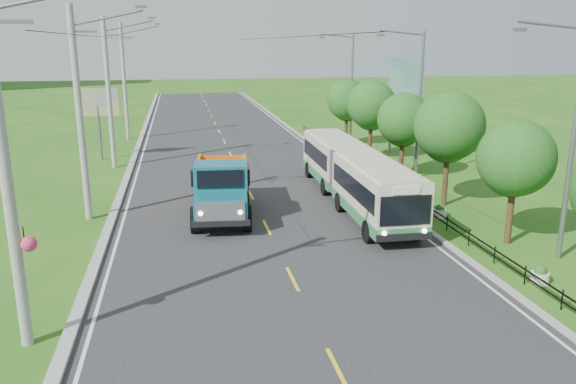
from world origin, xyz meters
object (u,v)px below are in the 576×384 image
object	(u,v)px
planter_mid	(383,175)
billboard_right	(405,86)
streetlight_near	(570,136)
pole_far	(125,81)
pole_mid	(109,93)
tree_fourth	(403,122)
tree_second	(515,162)
pole_nearest	(8,175)
tree_back	(347,102)
planter_far	(346,152)
bus	(353,172)
dump_truck	(222,184)
streetlight_mid	(418,100)
billboard_left	(97,107)
tree_fifth	(371,107)
pole_near	(80,114)
planter_near	(440,212)
streetlight_far	(350,85)
planter_front	(540,276)

from	to	relation	value
planter_mid	billboard_right	bearing A→B (deg)	58.34
streetlight_near	pole_far	bearing A→B (deg)	119.81
pole_far	streetlight_near	xyz separation A→B (m)	(18.90, -33.00, -0.19)
pole_mid	tree_fourth	world-z (taller)	pole_mid
tree_second	pole_nearest	bearing A→B (deg)	-164.14
pole_far	tree_back	world-z (taller)	pole_far
tree_second	planter_far	xyz separation A→B (m)	(-1.26, 19.86, -3.23)
tree_fourth	bus	world-z (taller)	tree_fourth
pole_far	streetlight_near	bearing A→B (deg)	-60.19
dump_truck	pole_far	bearing A→B (deg)	109.84
streetlight_mid	planter_mid	world-z (taller)	streetlight_mid
streetlight_near	billboard_left	bearing A→B (deg)	130.01
streetlight_mid	dump_truck	world-z (taller)	streetlight_mid
tree_back	streetlight_mid	xyz separation A→B (m)	(0.79, -12.14, 1.25)
pole_nearest	planter_far	distance (m)	30.50
tree_fourth	tree_fifth	world-z (taller)	tree_fifth
streetlight_near	planter_far	world-z (taller)	streetlight_near
pole_near	streetlight_near	xyz separation A→B (m)	(18.90, -9.00, -0.19)
bus	dump_truck	distance (m)	7.10
pole_far	streetlight_near	world-z (taller)	pole_far
pole_near	pole_far	xyz separation A→B (m)	(0.00, 24.00, 0.00)
tree_fifth	streetlight_mid	xyz separation A→B (m)	(0.79, -6.14, 1.05)
planter_near	planter_far	xyz separation A→B (m)	(0.00, 16.00, 0.00)
billboard_left	streetlight_near	bearing A→B (deg)	-49.99
tree_back	planter_far	distance (m)	5.48
pole_near	tree_second	distance (m)	19.44
planter_near	planter_mid	bearing A→B (deg)	90.00
dump_truck	pole_nearest	bearing A→B (deg)	-114.22
tree_second	pole_far	bearing A→B (deg)	120.42
pole_nearest	pole_far	xyz separation A→B (m)	(-0.02, 36.00, 0.16)
tree_second	planter_near	distance (m)	5.19
streetlight_far	billboard_right	size ratio (longest dim) A/B	1.24
streetlight_near	dump_truck	size ratio (longest dim) A/B	1.28
pole_near	pole_mid	size ratio (longest dim) A/B	1.00
tree_fourth	planter_front	xyz separation A→B (m)	(-1.26, -16.14, -3.30)
pole_far	planter_mid	distance (m)	25.85
planter_mid	bus	world-z (taller)	bus
planter_mid	bus	bearing A→B (deg)	-125.72
planter_far	billboard_left	bearing A→B (deg)	173.69
dump_truck	planter_near	bearing A→B (deg)	-6.28
streetlight_far	pole_far	bearing A→B (deg)	165.19
planter_front	dump_truck	bearing A→B (deg)	135.86
planter_far	planter_front	bearing A→B (deg)	-90.00
pole_nearest	planter_front	xyz separation A→B (m)	(16.84, 1.00, -4.65)
pole_near	tree_fourth	size ratio (longest dim) A/B	1.85
streetlight_near	streetlight_far	bearing A→B (deg)	90.00
tree_fourth	bus	size ratio (longest dim) A/B	0.36
planter_near	bus	xyz separation A→B (m)	(-3.46, 3.19, 1.43)
tree_second	billboard_right	xyz separation A→B (m)	(2.44, 17.86, 1.83)
tree_fifth	pole_mid	bearing A→B (deg)	177.29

